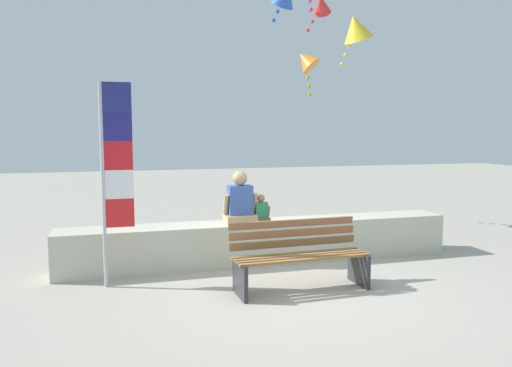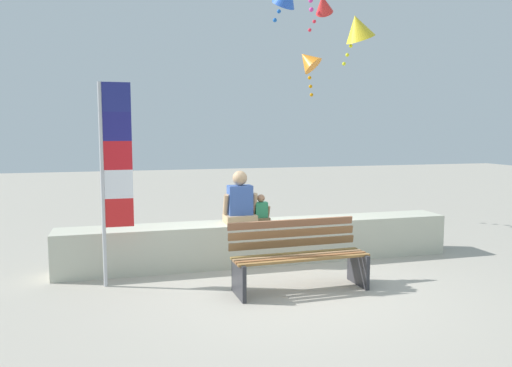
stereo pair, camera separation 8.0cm
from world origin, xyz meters
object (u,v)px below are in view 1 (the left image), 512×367
object	(u,v)px
park_bench	(299,257)
kite_yellow	(356,28)
flag_banner	(113,167)
kite_red	(321,5)
person_child	(261,211)
person_adult	(240,203)
kite_orange	(306,61)

from	to	relation	value
park_bench	kite_yellow	bearing A→B (deg)	55.15
flag_banner	kite_yellow	bearing A→B (deg)	32.44
park_bench	kite_yellow	size ratio (longest dim) A/B	1.61
kite_red	kite_yellow	world-z (taller)	kite_red
kite_red	flag_banner	bearing A→B (deg)	-139.98
flag_banner	kite_yellow	xyz separation A→B (m)	(5.12, 3.25, 2.67)
person_child	person_adult	bearing A→B (deg)	-179.92
flag_banner	kite_red	world-z (taller)	kite_red
flag_banner	kite_yellow	world-z (taller)	kite_yellow
kite_orange	flag_banner	bearing A→B (deg)	-139.07
flag_banner	kite_orange	size ratio (longest dim) A/B	2.54
person_adult	park_bench	bearing A→B (deg)	-71.72
flag_banner	kite_orange	bearing A→B (deg)	40.93
park_bench	person_child	world-z (taller)	person_child
flag_banner	person_adult	bearing A→B (deg)	18.00
kite_yellow	kite_orange	bearing A→B (deg)	163.94
flag_banner	kite_red	xyz separation A→B (m)	(4.55, 3.82, 3.25)
person_child	flag_banner	distance (m)	2.41
kite_yellow	kite_orange	distance (m)	1.27
person_child	flag_banner	bearing A→B (deg)	-164.60
person_adult	kite_orange	world-z (taller)	kite_orange
person_adult	kite_orange	size ratio (longest dim) A/B	0.76
park_bench	flag_banner	bearing A→B (deg)	161.68
person_adult	kite_red	size ratio (longest dim) A/B	0.93
person_child	kite_yellow	world-z (taller)	kite_yellow
park_bench	person_child	size ratio (longest dim) A/B	4.18
person_child	flag_banner	xyz separation A→B (m)	(-2.20, -0.61, 0.78)
person_adult	kite_yellow	world-z (taller)	kite_yellow
person_child	kite_orange	world-z (taller)	kite_orange
kite_red	kite_orange	world-z (taller)	kite_red
person_adult	flag_banner	bearing A→B (deg)	-162.00
person_child	kite_red	bearing A→B (deg)	53.86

